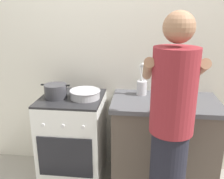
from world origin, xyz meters
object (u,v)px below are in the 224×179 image
oil_bottle (189,93)px  spice_bottle (174,99)px  mixing_bowl (85,94)px  person (170,136)px  stove_range (74,138)px  pot (56,91)px  utensil_crock (142,85)px

oil_bottle → spice_bottle: bearing=-161.3°
spice_bottle → mixing_bowl: bearing=175.8°
person → mixing_bowl: bearing=141.2°
spice_bottle → oil_bottle: bearing=18.7°
stove_range → person: 1.14m
pot → stove_range: bearing=14.1°
spice_bottle → oil_bottle: (0.13, 0.04, 0.05)m
stove_range → spice_bottle: size_ratio=10.01×
stove_range → oil_bottle: bearing=-1.6°
stove_range → pot: 0.54m
pot → oil_bottle: 1.23m
spice_bottle → oil_bottle: oil_bottle is taller
oil_bottle → person: person is taller
pot → utensil_crock: bearing=13.1°
pot → mixing_bowl: size_ratio=0.95×
stove_range → mixing_bowl: 0.51m
stove_range → pot: pot is taller
mixing_bowl → oil_bottle: (0.95, -0.02, 0.05)m
mixing_bowl → spice_bottle: bearing=-4.2°
spice_bottle → person: (-0.08, -0.53, -0.08)m
utensil_crock → oil_bottle: (0.42, -0.19, -0.00)m
stove_range → person: bearing=-34.7°
mixing_bowl → pot: bearing=-175.8°
stove_range → pot: (-0.14, -0.04, 0.52)m
person → spice_bottle: bearing=81.0°
utensil_crock → mixing_bowl: bearing=-162.4°
spice_bottle → pot: bearing=177.9°
spice_bottle → person: person is taller
utensil_crock → spice_bottle: bearing=-38.8°
pot → person: size_ratio=0.16×
person → oil_bottle: bearing=69.4°
stove_range → utensil_crock: bearing=12.9°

